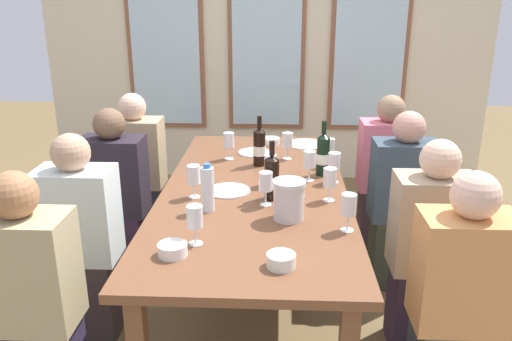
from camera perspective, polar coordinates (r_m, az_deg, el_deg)
ground_plane at (r=3.13m, az=-0.13°, el=-14.72°), size 12.00×12.00×0.00m
back_wall_with_windows at (r=4.93m, az=1.21°, el=15.54°), size 4.19×0.10×2.90m
dining_table at (r=2.82m, az=-0.14°, el=-3.31°), size 0.99×2.16×0.74m
white_plate_0 at (r=3.62m, az=5.55°, el=2.93°), size 0.27×0.27×0.01m
white_plate_1 at (r=2.74m, az=-3.06°, el=-2.26°), size 0.23×0.23×0.01m
white_plate_2 at (r=3.41m, az=-0.22°, el=2.01°), size 0.21×0.21×0.01m
metal_pitcher at (r=2.38m, az=3.67°, el=-3.27°), size 0.16×0.16×0.19m
wine_bottle_0 at (r=2.61m, az=1.76°, el=-0.75°), size 0.08×0.08×0.31m
wine_bottle_1 at (r=2.98m, az=7.46°, el=1.78°), size 0.08×0.08×0.32m
wine_bottle_2 at (r=3.14m, az=0.38°, el=2.66°), size 0.08×0.08×0.31m
tasting_bowl_0 at (r=2.00m, az=2.81°, el=-9.96°), size 0.11×0.11×0.05m
tasting_bowl_1 at (r=3.63m, az=1.64°, el=3.31°), size 0.13×0.13×0.04m
tasting_bowl_2 at (r=2.11m, az=-9.25°, el=-8.67°), size 0.12×0.12×0.05m
water_bottle at (r=2.47m, az=-5.39°, el=-2.05°), size 0.06×0.06×0.24m
wine_glass_0 at (r=2.61m, az=8.21°, el=-0.95°), size 0.07×0.07×0.17m
wine_glass_1 at (r=2.88m, az=5.96°, el=1.15°), size 0.07×0.07×0.17m
wine_glass_2 at (r=2.80m, az=1.61°, el=0.62°), size 0.07×0.07×0.17m
wine_glass_3 at (r=3.26m, az=-3.04°, el=3.25°), size 0.07×0.07×0.17m
wine_glass_4 at (r=2.64m, az=-6.95°, el=-0.53°), size 0.07×0.07×0.17m
wine_glass_5 at (r=2.15m, az=-6.81°, el=-5.32°), size 0.07×0.07×0.17m
wine_glass_6 at (r=2.87m, az=8.68°, el=0.86°), size 0.07×0.07×0.17m
wine_glass_7 at (r=2.28m, az=10.26°, el=-3.84°), size 0.07×0.07×0.17m
wine_glass_8 at (r=2.53m, az=1.09°, el=-1.41°), size 0.07×0.07×0.17m
wine_glass_9 at (r=3.15m, az=8.13°, el=2.61°), size 0.07×0.07×0.17m
wine_glass_10 at (r=3.26m, az=3.52°, el=3.32°), size 0.07×0.07×0.17m
seated_person_0 at (r=2.36m, az=-23.71°, el=-13.67°), size 0.38×0.24×1.11m
seated_person_1 at (r=2.32m, az=21.66°, el=-13.89°), size 0.38×0.24×1.11m
seated_person_2 at (r=2.80m, az=-18.82°, el=-7.74°), size 0.38×0.24×1.11m
seated_person_3 at (r=2.70m, az=18.67°, el=-8.77°), size 0.38×0.24×1.11m
seated_person_4 at (r=3.30m, az=-15.27°, el=-3.28°), size 0.38×0.24×1.11m
seated_person_5 at (r=3.23m, az=15.86°, el=-3.80°), size 0.38×0.24×1.11m
seated_person_6 at (r=3.74m, az=-13.05°, el=-0.46°), size 0.38×0.24×1.11m
seated_person_7 at (r=3.69m, az=14.18°, el=-0.81°), size 0.38×0.24×1.11m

